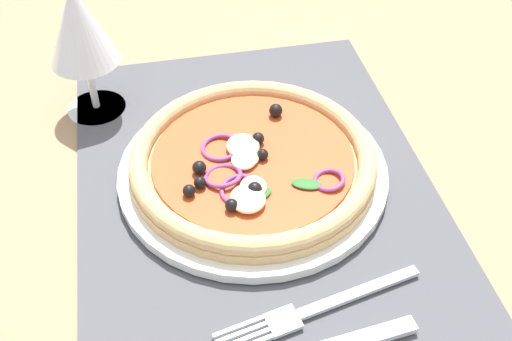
{
  "coord_description": "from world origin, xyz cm",
  "views": [
    {
      "loc": [
        -40.71,
        8.59,
        43.06
      ],
      "look_at": [
        0.64,
        0.0,
        2.42
      ],
      "focal_mm": 43.7,
      "sensor_mm": 36.0,
      "label": 1
    }
  ],
  "objects_px": {
    "pizza": "(251,160)",
    "wine_glass": "(79,29)",
    "fork": "(310,311)",
    "plate": "(251,172)"
  },
  "relations": [
    {
      "from": "fork",
      "to": "wine_glass",
      "type": "xyz_separation_m",
      "value": [
        0.31,
        0.16,
        0.1
      ]
    },
    {
      "from": "pizza",
      "to": "wine_glass",
      "type": "bearing_deg",
      "value": 45.42
    },
    {
      "from": "fork",
      "to": "wine_glass",
      "type": "relative_size",
      "value": 1.2
    },
    {
      "from": "plate",
      "to": "wine_glass",
      "type": "distance_m",
      "value": 0.22
    },
    {
      "from": "wine_glass",
      "to": "fork",
      "type": "bearing_deg",
      "value": -152.29
    },
    {
      "from": "plate",
      "to": "pizza",
      "type": "distance_m",
      "value": 0.02
    },
    {
      "from": "pizza",
      "to": "fork",
      "type": "height_order",
      "value": "pizza"
    },
    {
      "from": "plate",
      "to": "wine_glass",
      "type": "relative_size",
      "value": 1.75
    },
    {
      "from": "fork",
      "to": "pizza",
      "type": "bearing_deg",
      "value": -96.59
    },
    {
      "from": "pizza",
      "to": "fork",
      "type": "xyz_separation_m",
      "value": [
        -0.16,
        -0.01,
        -0.02
      ]
    }
  ]
}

